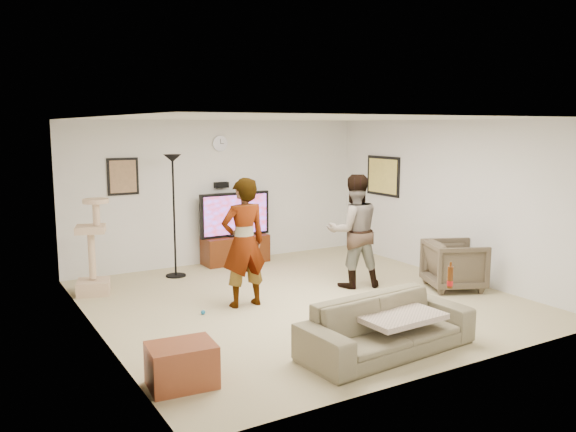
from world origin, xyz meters
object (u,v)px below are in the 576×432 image
tv_stand (235,249)px  cat_tree (91,246)px  sofa (387,326)px  person_right (354,231)px  beer_bottle (450,277)px  armchair (454,265)px  side_table (182,365)px  floor_lamp (174,216)px  tv (235,214)px  person_left (244,243)px

tv_stand → cat_tree: size_ratio=0.83×
sofa → person_right: bearing=56.9°
person_right → beer_bottle: bearing=98.1°
tv_stand → armchair: armchair is taller
cat_tree → sofa: 4.48m
cat_tree → person_right: bearing=-24.5°
cat_tree → side_table: 3.57m
floor_lamp → tv: bearing=16.4°
beer_bottle → side_table: size_ratio=0.41×
tv → armchair: (2.09, -3.16, -0.51)m
tv → person_left: size_ratio=0.75×
tv_stand → beer_bottle: beer_bottle is taller
sofa → tv_stand: bearing=81.0°
floor_lamp → sofa: bearing=-78.5°
tv_stand → sofa: size_ratio=0.59×
person_left → sofa: 2.39m
sofa → side_table: sofa is taller
tv → side_table: 5.00m
tv → side_table: size_ratio=2.13×
person_left → person_right: (1.85, 0.04, -0.02)m
cat_tree → tv_stand: bearing=15.1°
cat_tree → side_table: size_ratio=2.29×
person_left → person_right: bearing=-179.0°
cat_tree → beer_bottle: bearing=-51.0°
person_right → beer_bottle: person_right is taller
floor_lamp → beer_bottle: floor_lamp is taller
tv_stand → side_table: 4.96m
tv → armchair: size_ratio=1.63×
tv_stand → side_table: size_ratio=1.91×
person_right → sofa: 2.66m
tv → person_left: bearing=-112.7°
tv → cat_tree: 2.70m
tv → cat_tree: cat_tree is taller
tv_stand → floor_lamp: size_ratio=0.59×
floor_lamp → armchair: 4.39m
tv_stand → tv: (0.00, 0.00, 0.63)m
tv_stand → tv: tv is taller
person_right → tv_stand: bearing=-52.3°
beer_bottle → side_table: beer_bottle is taller
person_right → beer_bottle: size_ratio=6.80×
beer_bottle → tv_stand: bearing=96.6°
beer_bottle → side_table: bearing=174.0°
sofa → beer_bottle: 1.00m
cat_tree → armchair: size_ratio=1.75×
person_left → sofa: (0.59, -2.24, -0.58)m
tv → sofa: tv is taller
floor_lamp → person_left: 1.98m
cat_tree → armchair: bearing=-27.6°
person_right → sofa: size_ratio=0.86×
person_left → armchair: (3.06, -0.83, -0.51)m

